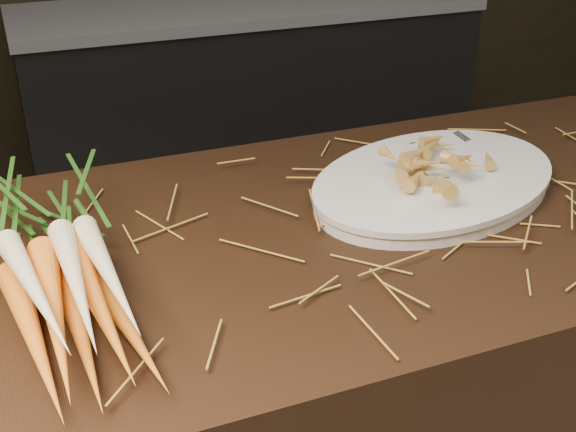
% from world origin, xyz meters
% --- Properties ---
extents(main_counter, '(2.40, 0.70, 0.90)m').
position_xyz_m(main_counter, '(0.00, 0.30, 0.45)').
color(main_counter, black).
rests_on(main_counter, ground).
extents(back_counter, '(1.82, 0.62, 0.84)m').
position_xyz_m(back_counter, '(0.30, 2.18, 0.42)').
color(back_counter, black).
rests_on(back_counter, ground).
extents(straw_bedding, '(1.40, 0.60, 0.02)m').
position_xyz_m(straw_bedding, '(0.00, 0.30, 0.91)').
color(straw_bedding, '#A16E2B').
rests_on(straw_bedding, main_counter).
extents(root_veg_bunch, '(0.21, 0.57, 0.11)m').
position_xyz_m(root_veg_bunch, '(-0.60, 0.30, 0.95)').
color(root_veg_bunch, '#CF6512').
rests_on(root_veg_bunch, main_counter).
extents(serving_platter, '(0.56, 0.47, 0.03)m').
position_xyz_m(serving_platter, '(0.01, 0.34, 0.91)').
color(serving_platter, white).
rests_on(serving_platter, main_counter).
extents(roasted_veg_heap, '(0.28, 0.24, 0.05)m').
position_xyz_m(roasted_veg_heap, '(0.01, 0.34, 0.95)').
color(roasted_veg_heap, '#BD873C').
rests_on(roasted_veg_heap, serving_platter).
extents(serving_fork, '(0.03, 0.18, 0.00)m').
position_xyz_m(serving_fork, '(0.18, 0.38, 0.93)').
color(serving_fork, silver).
rests_on(serving_fork, serving_platter).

